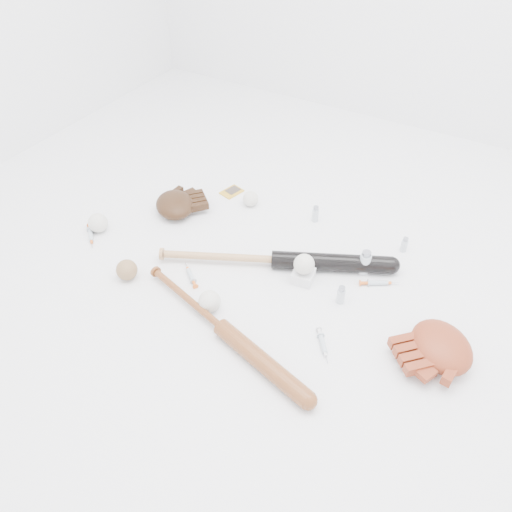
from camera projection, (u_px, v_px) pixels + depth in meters
The scene contains 19 objects.
bat_dark at pixel (274, 259), 1.91m from camera, with size 0.94×0.07×0.07m, color black, non-canonical shape.
bat_wood at pixel (222, 328), 1.66m from camera, with size 0.81×0.06×0.06m, color brown, non-canonical shape.
glove_dark at pixel (175, 204), 2.16m from camera, with size 0.23×0.23×0.08m, color #321D0E, non-canonical shape.
glove_tan at pixel (441, 346), 1.58m from camera, with size 0.26×0.26×0.09m, color maroon, non-canonical shape.
trading_card at pixel (232, 192), 2.30m from camera, with size 0.07×0.10×0.01m, color gold.
pedestal at pixel (303, 276), 1.86m from camera, with size 0.08×0.08×0.04m, color white.
baseball_on_pedestal at pixel (304, 264), 1.82m from camera, with size 0.08×0.08×0.08m, color silver.
baseball_left at pixel (98, 223), 2.07m from camera, with size 0.08×0.08×0.08m, color silver.
baseball_upper at pixel (251, 199), 2.20m from camera, with size 0.07×0.07×0.07m, color silver.
baseball_mid at pixel (210, 301), 1.74m from camera, with size 0.08×0.08×0.08m, color silver.
baseball_aged at pixel (127, 270), 1.86m from camera, with size 0.08×0.08×0.08m, color olive.
syringe_0 at pixel (91, 235), 2.05m from camera, with size 0.17×0.03×0.02m, color #ADBCC6, non-canonical shape.
syringe_1 at pixel (191, 275), 1.88m from camera, with size 0.15×0.03×0.02m, color #ADBCC6, non-canonical shape.
syringe_2 at pixel (378, 283), 1.85m from camera, with size 0.16×0.03×0.02m, color #ADBCC6, non-canonical shape.
syringe_3 at pixel (323, 344), 1.64m from camera, with size 0.16×0.03×0.02m, color #ADBCC6, non-canonical shape.
vial_0 at pixel (315, 214), 2.12m from camera, with size 0.03×0.03×0.07m, color silver.
vial_1 at pixel (404, 244), 1.98m from camera, with size 0.03×0.03×0.07m, color silver.
vial_2 at pixel (341, 295), 1.77m from camera, with size 0.03×0.03×0.07m, color silver.
vial_3 at pixel (365, 262), 1.87m from camera, with size 0.04×0.04×0.10m, color silver.
Camera 1 is at (0.68, -1.14, 1.32)m, focal length 35.00 mm.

